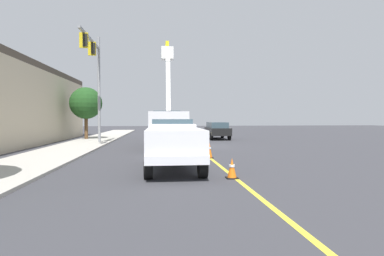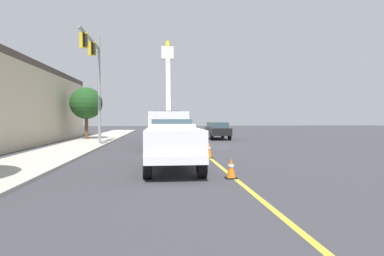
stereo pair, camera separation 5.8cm
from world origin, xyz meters
TOP-DOWN VIEW (x-y plane):
  - ground at (0.00, 0.00)m, footprint 120.00×120.00m
  - sidewalk_far_side at (0.21, 8.58)m, footprint 60.07×5.09m
  - lane_centre_stripe at (0.00, 0.00)m, footprint 49.99×1.40m
  - utility_bucket_truck at (-0.02, 2.08)m, footprint 8.26×2.76m
  - service_pickup_truck at (-10.07, 2.33)m, footprint 5.65×2.30m
  - passing_minivan at (7.73, -3.28)m, footprint 4.85×2.05m
  - traffic_cone_leading at (-12.14, 0.43)m, footprint 0.40×0.40m
  - traffic_cone_mid_front at (-6.64, 0.21)m, footprint 0.40×0.40m
  - traffic_cone_mid_rear at (-1.93, 0.11)m, footprint 0.40×0.40m
  - traffic_cone_trailing at (3.20, 0.02)m, footprint 0.40×0.40m
  - traffic_signal_mast at (1.88, 7.53)m, footprint 6.29×0.62m
  - street_tree_right at (7.91, 9.44)m, footprint 3.02×3.02m

SIDE VIEW (x-z plane):
  - ground at x=0.00m, z-range 0.00..0.00m
  - lane_centre_stripe at x=0.00m, z-range 0.00..0.01m
  - sidewalk_far_side at x=0.21m, z-range 0.00..0.12m
  - traffic_cone_leading at x=-12.14m, z-range -0.01..0.71m
  - traffic_cone_trailing at x=3.20m, z-range -0.01..0.76m
  - traffic_cone_mid_rear at x=-1.93m, z-range -0.01..0.78m
  - traffic_cone_mid_front at x=-6.64m, z-range -0.01..0.86m
  - passing_minivan at x=7.73m, z-range 0.13..1.82m
  - service_pickup_truck at x=-10.07m, z-range 0.09..2.15m
  - utility_bucket_truck at x=-0.02m, z-range -2.28..5.54m
  - street_tree_right at x=7.91m, z-range 0.99..6.03m
  - traffic_signal_mast at x=1.88m, z-range 1.49..10.23m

